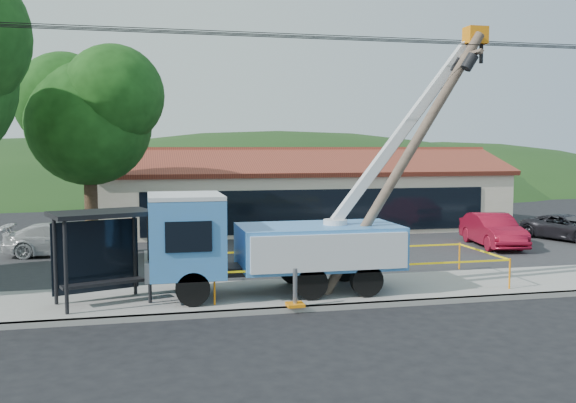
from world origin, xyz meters
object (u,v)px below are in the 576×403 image
(bus_shelter, at_px, (100,235))
(car_white, at_px, (62,258))
(utility_truck, at_px, (268,240))
(car_silver, at_px, (182,264))
(car_red, at_px, (492,249))
(leaning_pole, at_px, (411,149))
(car_dark, at_px, (568,242))

(bus_shelter, height_order, car_white, bus_shelter)
(car_white, bearing_deg, utility_truck, -136.38)
(car_silver, bearing_deg, car_white, 137.69)
(car_silver, height_order, car_white, car_silver)
(car_silver, bearing_deg, bus_shelter, -127.66)
(bus_shelter, bearing_deg, car_red, 3.65)
(car_red, bearing_deg, car_white, -177.34)
(leaning_pole, relative_size, car_silver, 1.96)
(leaning_pole, bearing_deg, bus_shelter, 177.57)
(car_red, bearing_deg, bus_shelter, -148.76)
(utility_truck, relative_size, bus_shelter, 3.39)
(car_red, relative_size, car_dark, 1.03)
(car_white, relative_size, car_dark, 1.05)
(utility_truck, relative_size, car_dark, 2.42)
(bus_shelter, xyz_separation_m, car_white, (-2.17, 9.09, -2.14))
(utility_truck, relative_size, car_white, 2.30)
(car_red, distance_m, car_dark, 4.81)
(leaning_pole, bearing_deg, car_dark, 35.46)
(bus_shelter, relative_size, car_silver, 0.76)
(leaning_pole, distance_m, car_dark, 15.63)
(car_silver, xyz_separation_m, car_red, (14.26, 0.68, 0.00))
(leaning_pole, height_order, car_white, leaning_pole)
(leaning_pole, height_order, car_dark, leaning_pole)
(leaning_pole, bearing_deg, car_white, 140.96)
(leaning_pole, distance_m, car_silver, 10.80)
(car_silver, bearing_deg, car_red, -12.33)
(utility_truck, bearing_deg, bus_shelter, -178.79)
(leaning_pole, bearing_deg, car_red, 45.78)
(utility_truck, distance_m, leaning_pole, 5.36)
(car_silver, distance_m, car_dark, 19.03)
(bus_shelter, relative_size, car_white, 0.68)
(utility_truck, distance_m, bus_shelter, 5.03)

